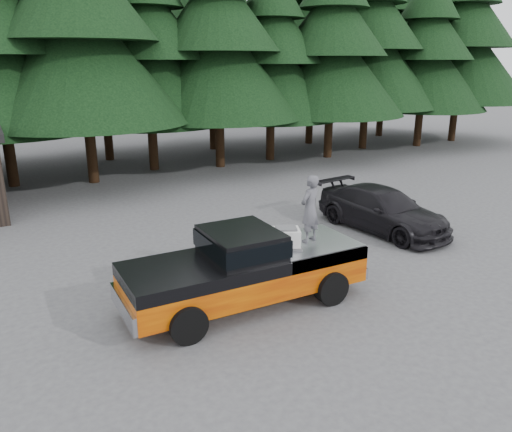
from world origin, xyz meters
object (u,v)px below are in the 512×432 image
pickup_truck (245,279)px  parked_car (382,210)px  air_compressor (286,239)px  man_on_bed (310,209)px

pickup_truck → parked_car: size_ratio=1.19×
parked_car → air_compressor: bearing=-160.8°
air_compressor → man_on_bed: 0.98m
pickup_truck → air_compressor: air_compressor is taller
air_compressor → parked_car: size_ratio=0.13×
man_on_bed → parked_car: size_ratio=0.34×
parked_car → man_on_bed: bearing=-158.4°
air_compressor → parked_car: 6.43m
pickup_truck → man_on_bed: (1.81, -0.02, 1.52)m
pickup_truck → parked_car: bearing=21.9°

